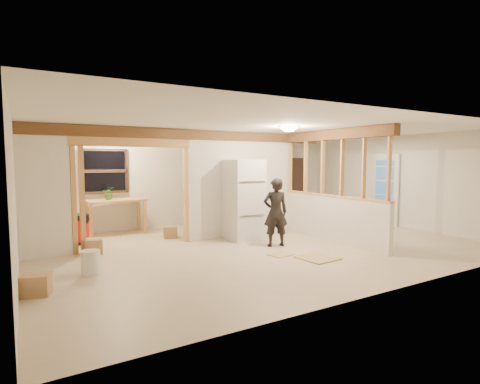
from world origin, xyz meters
TOP-DOWN VIEW (x-y plane):
  - floor at (0.00, 0.00)m, footprint 9.00×6.50m
  - ceiling at (0.00, 0.00)m, footprint 9.00×6.50m
  - wall_back at (0.00, 3.25)m, footprint 9.00×0.01m
  - wall_front at (0.00, -3.25)m, footprint 9.00×0.01m
  - wall_left at (-4.50, 0.00)m, footprint 0.01×6.50m
  - wall_right at (4.50, 0.00)m, footprint 0.01×6.50m
  - partition_left_stub at (-4.05, 1.20)m, footprint 0.90×0.12m
  - partition_center at (0.20, 1.20)m, footprint 2.80×0.12m
  - doorway_frame at (-2.40, 1.20)m, footprint 2.46×0.14m
  - header_beam_back at (-1.00, 1.20)m, footprint 7.00×0.18m
  - header_beam_right at (1.60, -0.40)m, footprint 0.18×3.30m
  - pony_wall at (1.60, -0.40)m, footprint 0.12×3.20m
  - stud_partition at (1.60, -0.40)m, footprint 0.14×3.20m
  - window_back at (-2.60, 3.17)m, footprint 1.12×0.10m
  - french_door at (4.42, 0.40)m, footprint 0.12×0.86m
  - ceiling_dome_main at (0.30, -0.50)m, footprint 0.36×0.36m
  - ceiling_dome_util at (-2.50, 2.30)m, footprint 0.32×0.32m
  - hanging_bulb at (-2.00, 1.60)m, footprint 0.07×0.07m
  - refrigerator at (0.01, 0.77)m, footprint 0.75×0.73m
  - woman at (0.20, -0.20)m, footprint 0.61×0.49m
  - work_table at (-2.43, 2.82)m, footprint 1.41×0.77m
  - potted_plant at (-2.59, 2.77)m, footprint 0.34×0.31m
  - shop_vac at (-3.37, 2.16)m, footprint 0.60×0.60m
  - bookshelf at (3.19, 3.02)m, footprint 0.95×0.32m
  - bucket at (-3.50, -0.29)m, footprint 0.36×0.36m
  - box_util_a at (-1.43, 1.75)m, footprint 0.36×0.33m
  - box_util_b at (-3.23, 1.06)m, footprint 0.36×0.36m
  - box_front at (-4.29, -0.95)m, footprint 0.42×0.38m
  - floor_panel_near at (0.28, -1.44)m, footprint 0.68×0.68m
  - floor_panel_far at (-0.15, -0.87)m, footprint 0.49×0.42m

SIDE VIEW (x-z plane):
  - floor at x=0.00m, z-range -0.01..0.00m
  - floor_panel_far at x=-0.15m, z-range 0.00..0.01m
  - floor_panel_near at x=0.28m, z-range 0.00..0.02m
  - box_util_a at x=-1.43m, z-range 0.00..0.27m
  - box_front at x=-4.29m, z-range 0.00..0.29m
  - box_util_b at x=-3.23m, z-range 0.00..0.29m
  - bucket at x=-3.50m, z-range 0.00..0.38m
  - shop_vac at x=-3.37m, z-range 0.00..0.65m
  - work_table at x=-2.43m, z-range 0.00..0.87m
  - pony_wall at x=1.60m, z-range 0.00..1.00m
  - woman at x=0.20m, z-range 0.00..1.45m
  - refrigerator at x=0.01m, z-range 0.00..1.83m
  - bookshelf at x=3.19m, z-range 0.00..1.89m
  - french_door at x=4.42m, z-range 0.00..2.00m
  - potted_plant at x=-2.59m, z-range 0.87..1.19m
  - doorway_frame at x=-2.40m, z-range 0.00..2.20m
  - wall_back at x=0.00m, z-range 0.00..2.50m
  - wall_front at x=0.00m, z-range 0.00..2.50m
  - wall_left at x=-4.50m, z-range 0.00..2.50m
  - wall_right at x=4.50m, z-range 0.00..2.50m
  - partition_left_stub at x=-4.05m, z-range 0.00..2.50m
  - partition_center at x=0.20m, z-range 0.00..2.50m
  - window_back at x=-2.60m, z-range 1.00..2.10m
  - stud_partition at x=1.60m, z-range 1.00..2.32m
  - hanging_bulb at x=-2.00m, z-range 2.15..2.22m
  - header_beam_back at x=-1.00m, z-range 2.27..2.49m
  - header_beam_right at x=1.60m, z-range 2.27..2.49m
  - ceiling_dome_main at x=0.30m, z-range 2.40..2.56m
  - ceiling_dome_util at x=-2.50m, z-range 2.41..2.55m
  - ceiling at x=0.00m, z-range 2.50..2.50m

